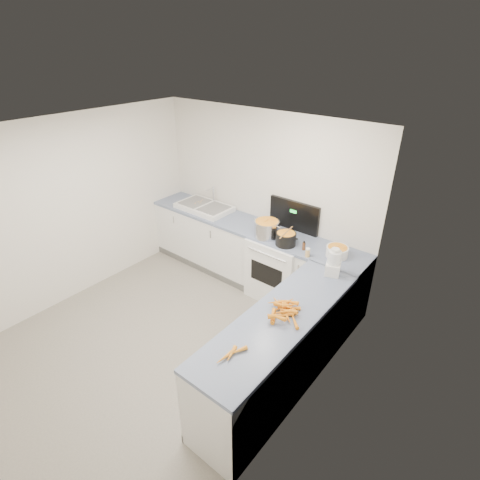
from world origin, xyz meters
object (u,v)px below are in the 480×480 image
Objects in this scene: sink at (204,207)px; stove at (280,266)px; extract_bottle at (304,246)px; food_processor at (334,263)px; mixing_bowl at (337,252)px; spice_jar at (308,253)px; steel_pot at (267,230)px; black_pot at (286,240)px.

stove is at bearing -0.62° from sink.
extract_bottle is 0.60m from food_processor.
spice_jar is at bearing -139.31° from mixing_bowl.
stove is 4.03× the size of steel_pot.
steel_pot reaches higher than spice_jar.
mixing_bowl is (0.97, 0.12, -0.04)m from steel_pot.
mixing_bowl is (0.65, 0.15, -0.01)m from black_pot.
food_processor is at bearing -26.58° from extract_bottle.
steel_pot is 3.41× the size of spice_jar.
spice_jar is (0.12, -0.11, -0.00)m from extract_bottle.
spice_jar is at bearing -9.68° from steel_pot.
black_pot is at bearing -6.03° from sink.
stove is 1.54m from sink.
food_processor is at bearing -16.85° from black_pot.
steel_pot is at bearing 166.30° from food_processor.
extract_bottle is at bearing 153.42° from food_processor.
stove is at bearing 136.07° from black_pot.
food_processor reaches higher than extract_bottle.
sink is 8.60× the size of extract_bottle.
sink reaches higher than steel_pot.
stove is at bearing 179.68° from mixing_bowl.
stove is 4.19× the size of food_processor.
black_pot is at bearing -166.96° from mixing_bowl.
black_pot is (0.32, -0.03, -0.03)m from steel_pot.
mixing_bowl is at bearing 40.69° from spice_jar.
mixing_bowl is 0.83× the size of food_processor.
stove is 0.78m from spice_jar.
food_processor reaches higher than sink.
spice_jar is at bearing -13.02° from black_pot.
food_processor is at bearing -70.61° from mixing_bowl.
stove is 13.60× the size of extract_bottle.
steel_pot is at bearing -6.10° from sink.
black_pot is at bearing -173.63° from extract_bottle.
stove reaches higher than sink.
steel_pot is (-0.16, -0.12, 0.57)m from stove.
mixing_bowl is at bearing 13.04° from black_pot.
sink is 2.65× the size of food_processor.
spice_jar is at bearing -24.29° from stove.
steel_pot is at bearing 179.56° from extract_bottle.
steel_pot is at bearing -173.11° from mixing_bowl.
black_pot is 0.98× the size of mixing_bowl.
steel_pot is 0.98m from mixing_bowl.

